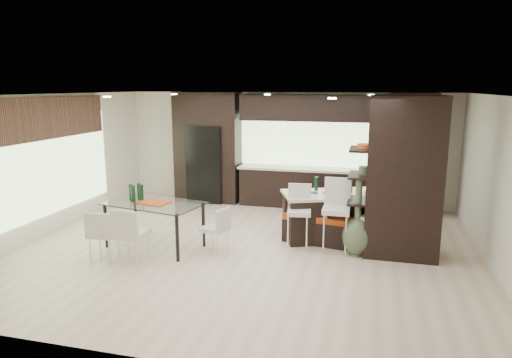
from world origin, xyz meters
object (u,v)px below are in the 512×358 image
(chair_far, at_px, (104,237))
(stool_mid, at_px, (336,223))
(stool_left, at_px, (299,223))
(chair_end, at_px, (215,232))
(bench, at_px, (322,228))
(stool_right, at_px, (374,230))
(kitchen_island, at_px, (339,216))
(floor_vase, at_px, (358,218))
(chair_near, at_px, (132,238))
(dining_table, at_px, (155,225))

(chair_far, bearing_deg, stool_mid, 13.93)
(stool_left, distance_m, chair_end, 1.49)
(stool_mid, relative_size, bench, 0.74)
(stool_right, distance_m, chair_far, 4.54)
(chair_end, bearing_deg, bench, -43.89)
(kitchen_island, xyz_separation_m, floor_vase, (0.36, -0.85, 0.23))
(floor_vase, bearing_deg, stool_right, 19.00)
(stool_mid, bearing_deg, chair_near, -157.31)
(stool_left, distance_m, stool_right, 1.29)
(stool_mid, xyz_separation_m, bench, (-0.27, 0.44, -0.25))
(stool_mid, relative_size, chair_near, 1.20)
(chair_near, bearing_deg, chair_far, 178.27)
(chair_near, height_order, chair_far, chair_near)
(chair_end, bearing_deg, floor_vase, -61.86)
(kitchen_island, height_order, stool_left, stool_left)
(bench, distance_m, dining_table, 3.05)
(stool_right, height_order, bench, stool_right)
(stool_mid, height_order, bench, stool_mid)
(chair_near, height_order, chair_end, chair_near)
(floor_vase, bearing_deg, stool_mid, 169.67)
(bench, bearing_deg, stool_mid, -47.48)
(kitchen_island, relative_size, stool_right, 2.34)
(stool_mid, height_order, floor_vase, floor_vase)
(stool_right, relative_size, dining_table, 0.53)
(chair_far, bearing_deg, stool_right, 11.52)
(stool_left, xyz_separation_m, stool_mid, (0.65, -0.03, 0.06))
(stool_left, bearing_deg, stool_mid, -9.86)
(stool_right, relative_size, chair_end, 1.20)
(chair_near, bearing_deg, floor_vase, 20.43)
(dining_table, bearing_deg, kitchen_island, 34.29)
(stool_right, height_order, chair_end, stool_right)
(stool_mid, height_order, chair_far, stool_mid)
(stool_mid, relative_size, chair_end, 1.39)
(bench, xyz_separation_m, chair_near, (-2.88, -1.78, 0.16))
(stool_mid, height_order, chair_near, stool_mid)
(stool_mid, distance_m, stool_right, 0.65)
(stool_right, bearing_deg, bench, 174.85)
(kitchen_island, relative_size, chair_end, 2.81)
(stool_mid, distance_m, chair_end, 2.10)
(stool_mid, xyz_separation_m, stool_right, (0.65, 0.03, -0.07))
(kitchen_island, bearing_deg, stool_left, -152.13)
(bench, distance_m, chair_end, 2.01)
(kitchen_island, distance_m, floor_vase, 0.95)
(stool_mid, relative_size, stool_right, 1.15)
(kitchen_island, xyz_separation_m, stool_mid, (0.00, -0.78, 0.08))
(floor_vase, xyz_separation_m, chair_near, (-3.52, -1.28, -0.24))
(bench, bearing_deg, chair_end, -140.01)
(stool_right, distance_m, floor_vase, 0.37)
(kitchen_island, bearing_deg, stool_mid, -111.60)
(dining_table, distance_m, chair_near, 0.79)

